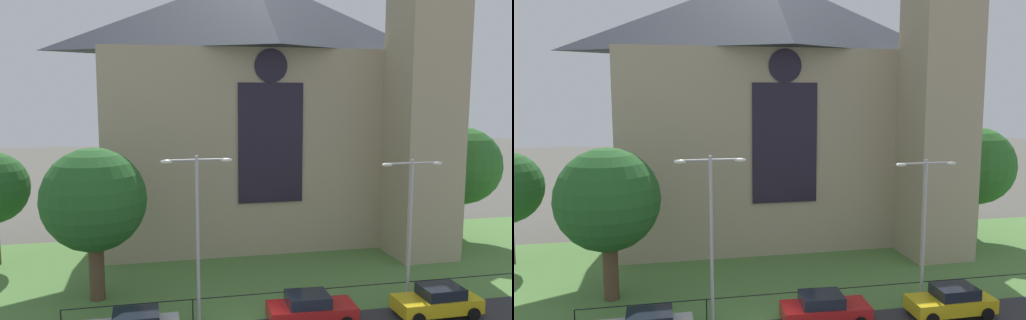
# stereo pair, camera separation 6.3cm
# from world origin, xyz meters

# --- Properties ---
(ground) EXTENTS (160.00, 160.00, 0.00)m
(ground) POSITION_xyz_m (0.00, 10.00, 0.00)
(ground) COLOR #56544C
(grass_verge) EXTENTS (120.00, 20.00, 0.01)m
(grass_verge) POSITION_xyz_m (0.00, 8.00, 0.00)
(grass_verge) COLOR #517F3D
(grass_verge) RESTS_ON ground
(church_building) EXTENTS (23.20, 16.20, 26.00)m
(church_building) POSITION_xyz_m (3.75, 17.17, 10.27)
(church_building) COLOR tan
(church_building) RESTS_ON ground
(iron_railing) EXTENTS (24.37, 0.07, 1.13)m
(iron_railing) POSITION_xyz_m (2.98, 2.50, 0.95)
(iron_railing) COLOR black
(iron_railing) RESTS_ON ground
(tree_left_near) EXTENTS (5.51, 5.51, 8.22)m
(tree_left_near) POSITION_xyz_m (-7.89, 6.26, 5.41)
(tree_left_near) COLOR brown
(tree_left_near) RESTS_ON ground
(tree_right_far) EXTENTS (5.81, 5.81, 8.52)m
(tree_right_far) POSITION_xyz_m (17.99, 12.84, 5.58)
(tree_right_far) COLOR #423021
(tree_right_far) RESTS_ON ground
(streetlamp_near) EXTENTS (3.37, 0.26, 8.13)m
(streetlamp_near) POSITION_xyz_m (-2.82, 2.40, 5.18)
(streetlamp_near) COLOR #B2B2B7
(streetlamp_near) RESTS_ON ground
(streetlamp_far) EXTENTS (3.37, 0.26, 7.67)m
(streetlamp_far) POSITION_xyz_m (8.20, 2.40, 4.93)
(streetlamp_far) COLOR #B2B2B7
(streetlamp_far) RESTS_ON ground
(parked_car_red) EXTENTS (4.28, 2.18, 1.51)m
(parked_car_red) POSITION_xyz_m (2.42, 1.06, 0.74)
(parked_car_red) COLOR #B21919
(parked_car_red) RESTS_ON ground
(parked_car_yellow) EXTENTS (4.21, 2.03, 1.51)m
(parked_car_yellow) POSITION_xyz_m (8.89, 0.66, 0.74)
(parked_car_yellow) COLOR gold
(parked_car_yellow) RESTS_ON ground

